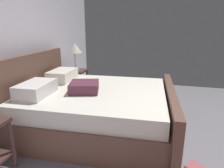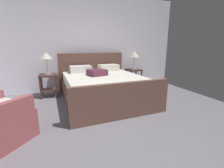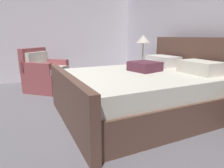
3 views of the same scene
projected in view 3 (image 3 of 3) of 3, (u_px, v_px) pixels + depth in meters
The scene contains 7 objects.
ground_plane at pixel (16, 130), 2.49m from camera, with size 5.66×5.98×0.02m, color slate.
wall_back at pixel (207, 20), 3.30m from camera, with size 5.78×0.12×2.80m, color white.
wall_side_left at pixel (15, 25), 4.75m from camera, with size 0.12×6.10×2.80m, color white.
bed at pixel (143, 91), 2.97m from camera, with size 2.03×2.33×1.12m.
nightstand_left at pixel (142, 70), 4.38m from camera, with size 0.44×0.44×0.60m.
table_lamp_left at pixel (143, 40), 4.22m from camera, with size 0.30×0.30×0.56m.
armchair at pixel (45, 75), 4.18m from camera, with size 1.02×1.02×0.90m.
Camera 3 is at (2.58, 0.25, 1.15)m, focal length 31.64 mm.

